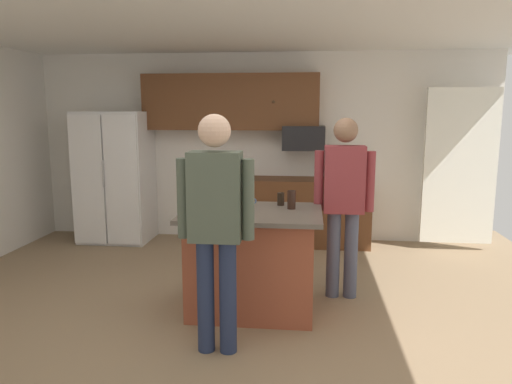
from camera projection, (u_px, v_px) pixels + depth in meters
floor at (230, 317)px, 4.28m from camera, size 7.04×7.04×0.00m
ceiling at (227, 11)px, 3.85m from camera, size 7.04×7.04×0.00m
back_wall at (261, 147)px, 6.81m from camera, size 6.40×0.10×2.60m
french_door_window_panel at (460, 167)px, 6.17m from camera, size 0.90×0.06×2.00m
cabinet_run_upper at (231, 102)px, 6.55m from camera, size 2.40×0.38×0.75m
cabinet_run_lower at (302, 211)px, 6.57m from camera, size 1.80×0.63×0.90m
refrigerator at (115, 177)px, 6.69m from camera, size 0.94×0.76×1.80m
microwave_over_range at (304, 138)px, 6.42m from camera, size 0.56×0.40×0.32m
kitchen_island at (252, 260)px, 4.36m from camera, size 1.24×0.92×0.93m
person_guest_right at (216, 217)px, 3.51m from camera, size 0.57×0.24×1.79m
person_elder_center at (344, 195)px, 4.59m from camera, size 0.57×0.23×1.75m
mug_blue_stoneware at (248, 201)px, 4.49m from camera, size 0.13×0.09×0.09m
tumbler_amber at (233, 201)px, 4.38m from camera, size 0.07×0.07×0.14m
glass_stout_tall at (291, 200)px, 4.36m from camera, size 0.08×0.08×0.17m
glass_pilsner at (281, 199)px, 4.53m from camera, size 0.07×0.07×0.12m
glass_short_whisky at (217, 200)px, 4.38m from camera, size 0.07×0.07×0.16m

